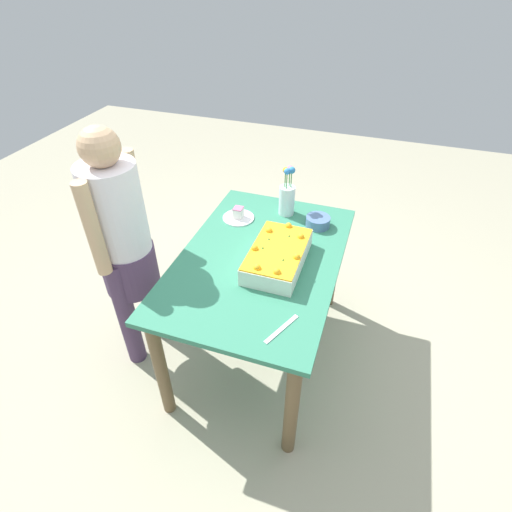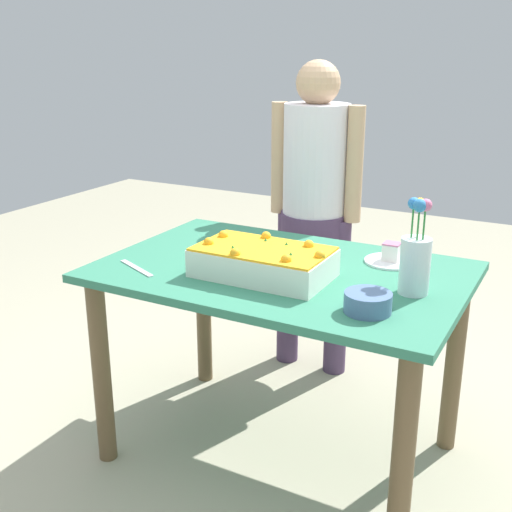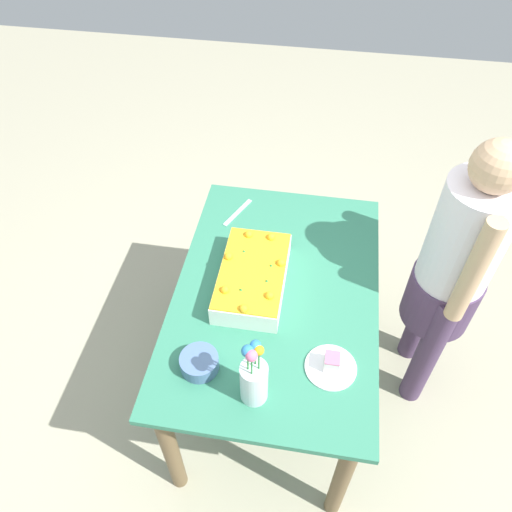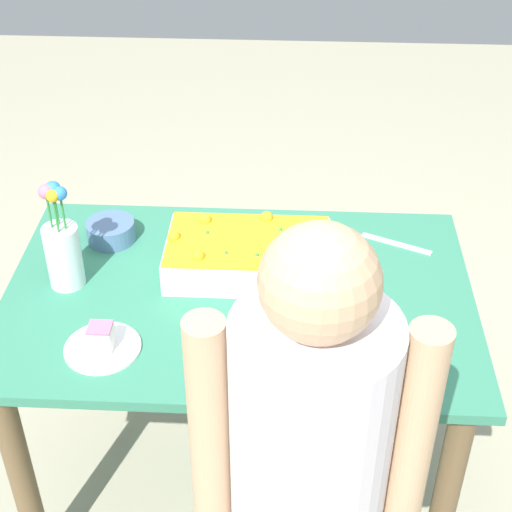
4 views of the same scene
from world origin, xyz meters
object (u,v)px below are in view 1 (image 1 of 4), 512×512
(cake_knife, at_px, (282,329))
(fruit_bowl, at_px, (318,222))
(serving_plate_with_slice, at_px, (238,215))
(flower_vase, at_px, (287,197))
(person_standing, at_px, (123,240))
(sheet_cake, at_px, (278,256))

(cake_knife, bearing_deg, fruit_bowl, -154.45)
(serving_plate_with_slice, relative_size, flower_vase, 0.61)
(serving_plate_with_slice, height_order, person_standing, person_standing)
(sheet_cake, distance_m, person_standing, 0.85)
(serving_plate_with_slice, distance_m, fruit_bowl, 0.49)
(sheet_cake, distance_m, serving_plate_with_slice, 0.50)
(sheet_cake, height_order, fruit_bowl, sheet_cake)
(sheet_cake, distance_m, fruit_bowl, 0.45)
(cake_knife, relative_size, person_standing, 0.15)
(serving_plate_with_slice, bearing_deg, cake_knife, -147.41)
(sheet_cake, distance_m, cake_knife, 0.47)
(sheet_cake, height_order, cake_knife, sheet_cake)
(fruit_bowl, bearing_deg, flower_vase, 70.04)
(serving_plate_with_slice, relative_size, fruit_bowl, 1.34)
(flower_vase, bearing_deg, sheet_cake, -169.98)
(serving_plate_with_slice, height_order, cake_knife, serving_plate_with_slice)
(fruit_bowl, bearing_deg, cake_knife, -178.71)
(cake_knife, height_order, fruit_bowl, fruit_bowl)
(cake_knife, distance_m, fruit_bowl, 0.87)
(flower_vase, bearing_deg, fruit_bowl, -109.96)
(serving_plate_with_slice, relative_size, person_standing, 0.13)
(sheet_cake, relative_size, person_standing, 0.31)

